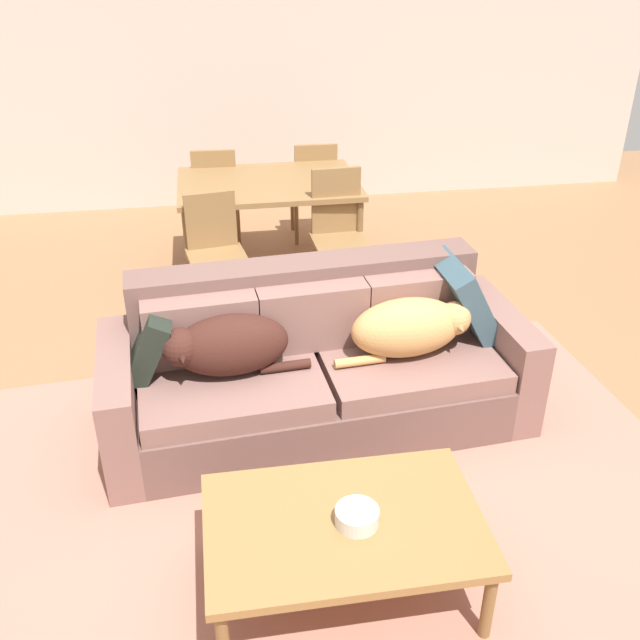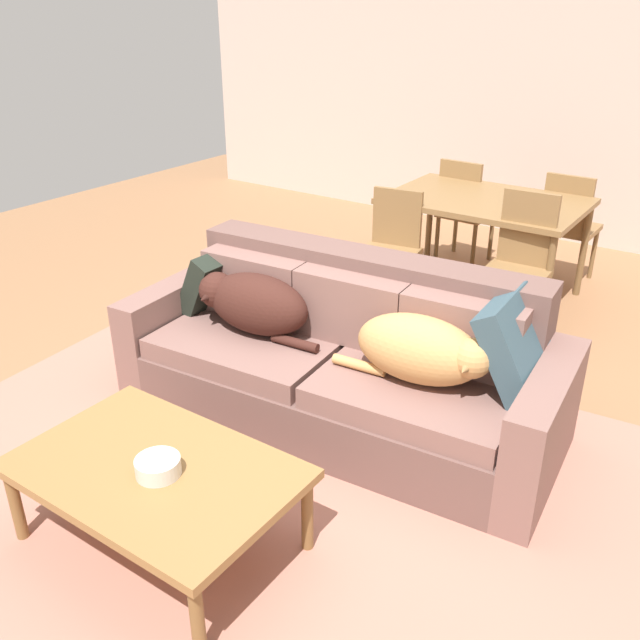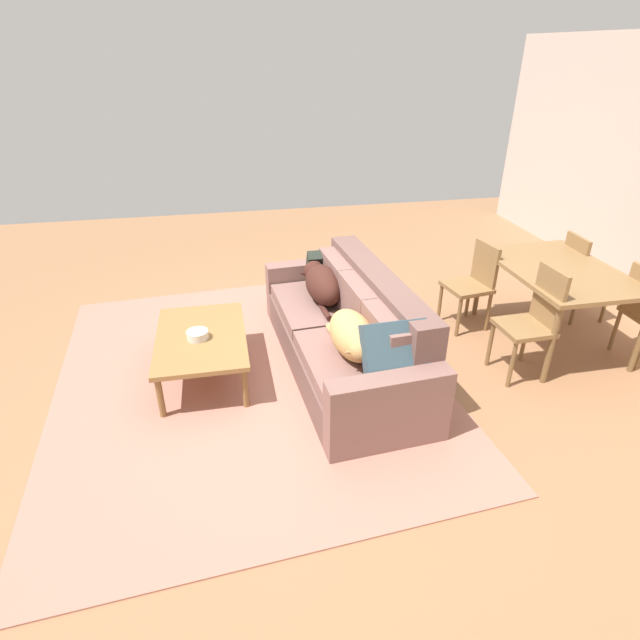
% 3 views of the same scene
% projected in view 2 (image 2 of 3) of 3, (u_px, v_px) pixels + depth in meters
% --- Properties ---
extents(ground_plane, '(10.00, 10.00, 0.00)m').
position_uv_depth(ground_plane, '(301.00, 433.00, 3.60)').
color(ground_plane, '#946644').
extents(back_partition, '(8.00, 0.12, 2.70)m').
position_uv_depth(back_partition, '(567.00, 88.00, 5.99)').
color(back_partition, beige).
rests_on(back_partition, ground).
extents(area_rug, '(3.93, 3.43, 0.01)m').
position_uv_depth(area_rug, '(236.00, 503.00, 3.10)').
color(area_rug, '#AD6F5E').
rests_on(area_rug, ground).
extents(couch, '(2.38, 1.07, 0.86)m').
position_uv_depth(couch, '(343.00, 362.00, 3.63)').
color(couch, brown).
rests_on(couch, ground).
extents(dog_on_left_cushion, '(0.76, 0.36, 0.33)m').
position_uv_depth(dog_on_left_cushion, '(253.00, 303.00, 3.67)').
color(dog_on_left_cushion, '#3D1D17').
rests_on(dog_on_left_cushion, couch).
extents(dog_on_right_cushion, '(0.77, 0.36, 0.33)m').
position_uv_depth(dog_on_right_cushion, '(423.00, 350.00, 3.18)').
color(dog_on_right_cushion, tan).
rests_on(dog_on_right_cushion, couch).
extents(throw_pillow_by_left_arm, '(0.27, 0.37, 0.38)m').
position_uv_depth(throw_pillow_by_left_arm, '(213.00, 281.00, 3.95)').
color(throw_pillow_by_left_arm, black).
rests_on(throw_pillow_by_left_arm, couch).
extents(throw_pillow_by_right_arm, '(0.35, 0.48, 0.46)m').
position_uv_depth(throw_pillow_by_right_arm, '(518.00, 346.00, 3.13)').
color(throw_pillow_by_right_arm, '#364F5A').
rests_on(throw_pillow_by_right_arm, couch).
extents(coffee_table, '(1.13, 0.74, 0.40)m').
position_uv_depth(coffee_table, '(156.00, 475.00, 2.73)').
color(coffee_table, olive).
rests_on(coffee_table, ground).
extents(bowl_on_coffee_table, '(0.18, 0.18, 0.07)m').
position_uv_depth(bowl_on_coffee_table, '(158.00, 466.00, 2.66)').
color(bowl_on_coffee_table, silver).
rests_on(bowl_on_coffee_table, coffee_table).
extents(dining_table, '(1.38, 0.95, 0.75)m').
position_uv_depth(dining_table, '(485.00, 207.00, 4.99)').
color(dining_table, olive).
rests_on(dining_table, ground).
extents(dining_chair_near_left, '(0.45, 0.45, 0.86)m').
position_uv_depth(dining_chair_near_left, '(391.00, 245.00, 4.86)').
color(dining_chair_near_left, olive).
rests_on(dining_chair_near_left, ground).
extents(dining_chair_near_right, '(0.42, 0.42, 0.96)m').
position_uv_depth(dining_chair_near_right, '(519.00, 261.00, 4.44)').
color(dining_chair_near_right, olive).
rests_on(dining_chair_near_right, ground).
extents(dining_chair_far_left, '(0.42, 0.42, 0.89)m').
position_uv_depth(dining_chair_far_left, '(463.00, 208.00, 5.68)').
color(dining_chair_far_left, olive).
rests_on(dining_chair_far_left, ground).
extents(dining_chair_far_right, '(0.41, 0.41, 0.89)m').
position_uv_depth(dining_chair_far_right, '(568.00, 223.00, 5.28)').
color(dining_chair_far_right, olive).
rests_on(dining_chair_far_right, ground).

